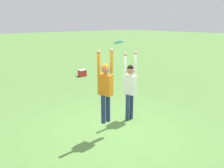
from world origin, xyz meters
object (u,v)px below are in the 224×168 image
Objects in this scene: person_jumping at (105,86)px; cooler_box at (82,73)px; person_defending at (130,85)px; frisbee at (119,42)px.

cooler_box is at bearing -43.95° from person_jumping.
person_defending is 1.66m from frisbee.
frisbee reaches higher than person_jumping.
person_defending is (1.28, 0.36, -0.30)m from person_jumping.
person_jumping is 7.56× the size of frisbee.
cooler_box is at bearing 65.15° from frisbee.
person_defending is at bearing -109.42° from cooler_box.
frisbee is 7.39m from cooler_box.
frisbee is at bearing -82.10° from person_defending.
person_jumping is at bearing -90.00° from person_defending.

